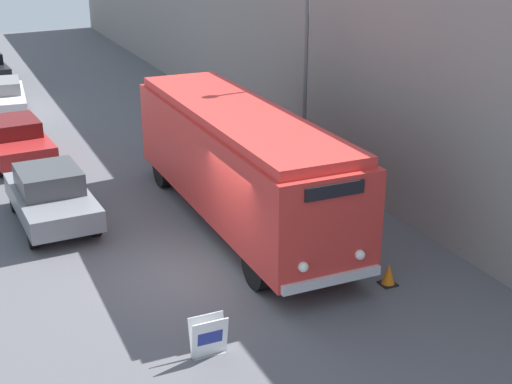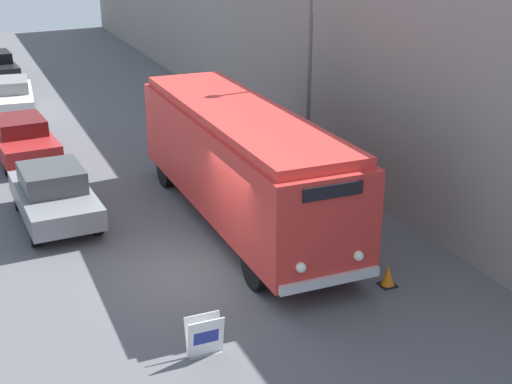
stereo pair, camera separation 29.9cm
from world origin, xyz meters
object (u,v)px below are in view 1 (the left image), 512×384
object	(u,v)px
vintage_bus	(239,159)
parked_car_near	(51,196)
parked_car_mid	(16,139)
parked_car_far	(1,97)
streetlamp	(306,49)
traffic_cone	(389,274)
sign_board	(209,337)

from	to	relation	value
vintage_bus	parked_car_near	distance (m)	5.09
parked_car_mid	parked_car_far	size ratio (longest dim) A/B	0.97
streetlamp	traffic_cone	distance (m)	7.70
parked_car_near	parked_car_mid	distance (m)	5.89
sign_board	parked_car_mid	xyz separation A→B (m)	(-1.82, 13.41, 0.34)
vintage_bus	streetlamp	bearing A→B (deg)	33.46
vintage_bus	streetlamp	distance (m)	4.25
parked_car_mid	parked_car_far	distance (m)	6.58
sign_board	parked_car_mid	distance (m)	13.54
sign_board	traffic_cone	distance (m)	4.71
vintage_bus	parked_car_far	size ratio (longest dim) A/B	2.17
streetlamp	traffic_cone	size ratio (longest dim) A/B	12.36
vintage_bus	sign_board	xyz separation A→B (m)	(-2.94, -5.49, -1.41)
sign_board	parked_car_near	distance (m)	7.71
sign_board	streetlamp	bearing A→B (deg)	51.56
sign_board	parked_car_near	bearing A→B (deg)	102.06
vintage_bus	parked_car_near	xyz separation A→B (m)	(-4.55, 2.04, -1.02)
sign_board	parked_car_near	world-z (taller)	parked_car_near
vintage_bus	parked_car_far	distance (m)	15.25
vintage_bus	traffic_cone	xyz separation A→B (m)	(1.68, -4.57, -1.54)
streetlamp	traffic_cone	world-z (taller)	streetlamp
parked_car_near	parked_car_far	xyz separation A→B (m)	(-0.02, 12.46, -0.06)
sign_board	parked_car_mid	world-z (taller)	parked_car_mid
vintage_bus	parked_car_near	size ratio (longest dim) A/B	2.41
sign_board	parked_car_mid	bearing A→B (deg)	97.73
sign_board	streetlamp	xyz separation A→B (m)	(5.91, 7.45, 3.74)
vintage_bus	parked_car_mid	size ratio (longest dim) A/B	2.24
parked_car_far	sign_board	bearing A→B (deg)	-80.67
vintage_bus	parked_car_mid	world-z (taller)	vintage_bus
sign_board	parked_car_far	world-z (taller)	parked_car_far
streetlamp	parked_car_near	bearing A→B (deg)	179.37
streetlamp	parked_car_near	world-z (taller)	streetlamp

